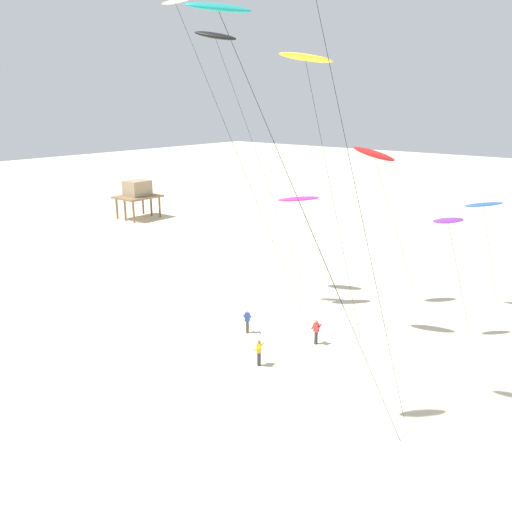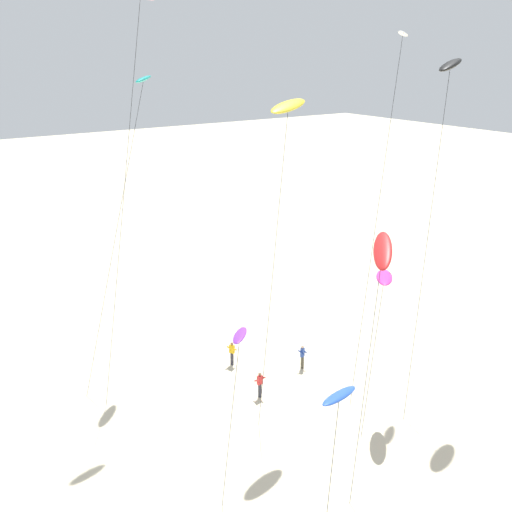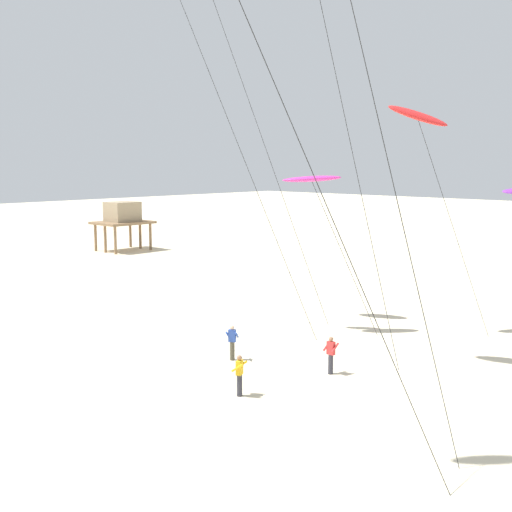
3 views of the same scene
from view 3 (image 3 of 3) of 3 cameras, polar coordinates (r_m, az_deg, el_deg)
ground_plane at (r=27.83m, az=20.17°, el=-11.69°), size 260.00×260.00×0.00m
kite_red at (r=35.91m, az=13.86°, el=11.63°), size 3.67×4.89×12.38m
kite_magenta at (r=35.10m, az=4.87°, el=6.63°), size 3.37×4.52×8.54m
kite_flyer_nearest at (r=26.42m, az=-1.44°, el=-10.19°), size 0.69×0.67×1.67m
kite_flyer_middle at (r=31.00m, az=-2.07°, el=-7.40°), size 0.70×0.71×1.67m
kite_flyer_furthest at (r=29.20m, az=6.49°, el=-8.44°), size 0.51×0.53×1.67m
stilt_house at (r=69.71m, az=-11.48°, el=3.43°), size 5.47×4.40×5.08m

